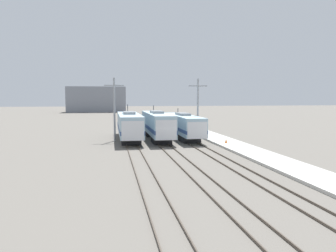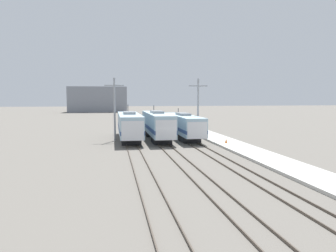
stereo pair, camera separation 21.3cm
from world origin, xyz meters
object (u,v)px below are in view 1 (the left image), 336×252
at_px(locomotive_center, 157,125).
at_px(locomotive_far_right, 184,125).
at_px(traffic_cone, 226,141).
at_px(locomotive_far_left, 129,126).
at_px(catenary_tower_right, 198,107).
at_px(catenary_tower_left, 114,107).

xyz_separation_m(locomotive_center, locomotive_far_right, (4.22, 0.64, -0.19)).
xyz_separation_m(locomotive_center, traffic_cone, (8.31, -7.32, -1.68)).
relative_size(locomotive_center, traffic_cone, 31.00).
bearing_deg(traffic_cone, locomotive_far_left, 149.64).
height_order(locomotive_far_left, locomotive_far_right, locomotive_far_left).
height_order(locomotive_far_left, catenary_tower_right, catenary_tower_right).
relative_size(locomotive_far_right, traffic_cone, 31.07).
relative_size(locomotive_far_left, traffic_cone, 30.34).
bearing_deg(catenary_tower_right, traffic_cone, -72.48).
xyz_separation_m(locomotive_far_left, locomotive_center, (4.22, -0.02, 0.05)).
bearing_deg(catenary_tower_left, locomotive_center, 4.98).
height_order(locomotive_far_right, catenary_tower_left, catenary_tower_left).
height_order(locomotive_center, catenary_tower_left, catenary_tower_left).
xyz_separation_m(locomotive_center, catenary_tower_right, (6.17, -0.56, 2.69)).
distance_m(locomotive_far_right, catenary_tower_right, 3.67).
relative_size(locomotive_far_left, locomotive_far_right, 0.98).
xyz_separation_m(catenary_tower_right, traffic_cone, (2.14, -6.77, -4.37)).
bearing_deg(traffic_cone, catenary_tower_right, 107.52).
xyz_separation_m(locomotive_far_right, traffic_cone, (4.09, -7.96, -1.49)).
xyz_separation_m(catenary_tower_left, traffic_cone, (14.69, -6.77, -4.37)).
height_order(locomotive_far_left, locomotive_center, locomotive_far_left).
distance_m(locomotive_far_left, locomotive_center, 4.22).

